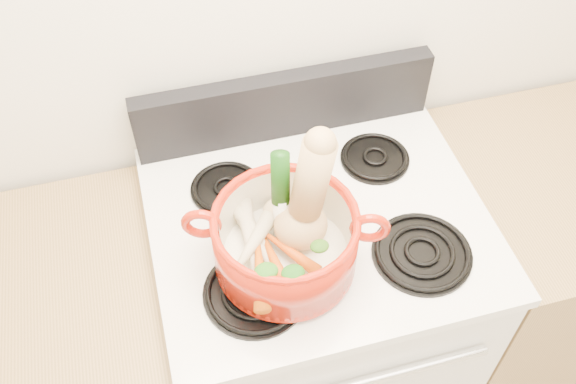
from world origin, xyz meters
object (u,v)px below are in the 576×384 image
object	(u,v)px
dutch_oven	(285,241)
leek	(281,196)
stove_body	(313,321)
squash	(301,197)

from	to	relation	value
dutch_oven	leek	xyz separation A→B (m)	(0.01, 0.06, 0.08)
stove_body	squash	world-z (taller)	squash
squash	leek	bearing A→B (deg)	141.59
leek	stove_body	bearing A→B (deg)	40.34
squash	leek	distance (m)	0.05
dutch_oven	leek	distance (m)	0.10
squash	leek	world-z (taller)	squash
stove_body	squash	distance (m)	0.69
dutch_oven	squash	xyz separation A→B (m)	(0.04, 0.03, 0.10)
stove_body	dutch_oven	bearing A→B (deg)	-135.28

